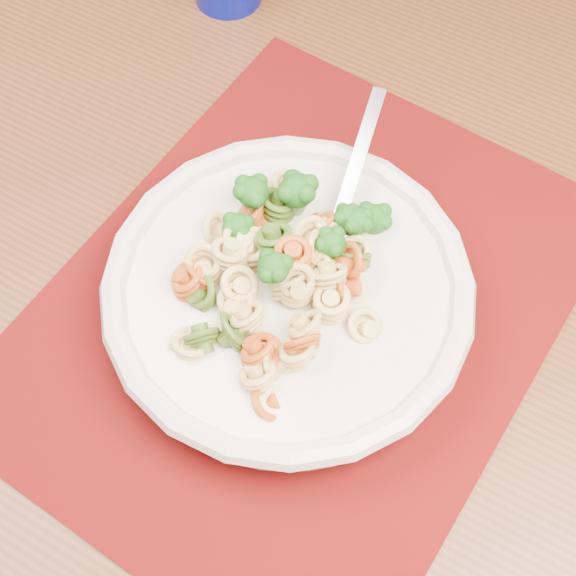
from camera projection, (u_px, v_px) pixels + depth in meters
dining_table at (200, 345)px, 0.74m from camera, size 1.73×1.46×0.78m
placemat at (301, 307)px, 0.64m from camera, size 0.57×0.51×0.00m
pasta_bowl at (288, 293)px, 0.61m from camera, size 0.29×0.29×0.05m
pasta_broccoli_heap at (288, 284)px, 0.60m from camera, size 0.24×0.24×0.06m
fork at (330, 248)px, 0.62m from camera, size 0.16×0.12×0.08m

